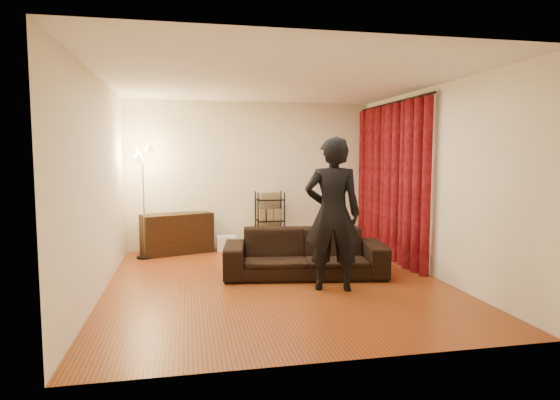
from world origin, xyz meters
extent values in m
plane|color=brown|center=(0.00, 0.00, 0.00)|extent=(5.00, 5.00, 0.00)
plane|color=white|center=(0.00, 0.00, 2.70)|extent=(5.00, 5.00, 0.00)
plane|color=#F2E8C7|center=(0.00, 2.50, 1.35)|extent=(5.00, 0.00, 5.00)
plane|color=#F2E8C7|center=(0.00, -2.50, 1.35)|extent=(5.00, 0.00, 5.00)
plane|color=#F2E8C7|center=(-2.25, 0.00, 1.35)|extent=(0.00, 5.00, 5.00)
plane|color=#F2E8C7|center=(2.25, 0.00, 1.35)|extent=(0.00, 5.00, 5.00)
cylinder|color=black|center=(2.15, 1.12, 2.58)|extent=(0.04, 2.65, 0.04)
imported|color=black|center=(0.46, 0.29, 0.33)|extent=(2.39, 1.22, 0.67)
imported|color=black|center=(0.64, -0.45, 0.98)|extent=(0.81, 0.64, 1.96)
cube|color=black|center=(-1.37, 2.23, 0.35)|extent=(1.30, 0.82, 0.71)
camera|label=1|loc=(-1.18, -6.11, 1.73)|focal=30.00mm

